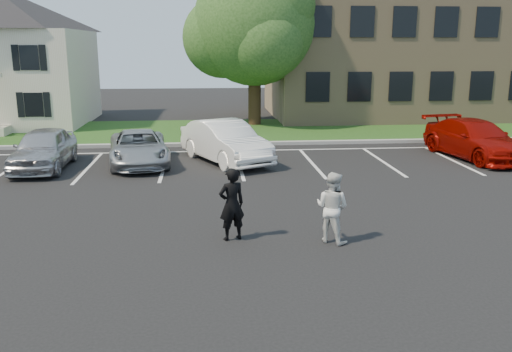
# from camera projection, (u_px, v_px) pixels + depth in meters

# --- Properties ---
(ground_plane) EXTENTS (90.00, 90.00, 0.00)m
(ground_plane) POSITION_uv_depth(u_px,v_px,m) (260.00, 237.00, 12.82)
(ground_plane) COLOR black
(ground_plane) RESTS_ON ground
(curb) EXTENTS (40.00, 0.30, 0.15)m
(curb) POSITION_uv_depth(u_px,v_px,m) (234.00, 144.00, 24.41)
(curb) COLOR gray
(curb) RESTS_ON ground
(grass_strip) EXTENTS (44.00, 8.00, 0.08)m
(grass_strip) POSITION_uv_depth(u_px,v_px,m) (230.00, 131.00, 28.29)
(grass_strip) COLOR #193E11
(grass_strip) RESTS_ON ground
(stall_lines) EXTENTS (34.00, 5.36, 0.01)m
(stall_lines) POSITION_uv_depth(u_px,v_px,m) (273.00, 158.00, 21.60)
(stall_lines) COLOR silver
(stall_lines) RESTS_ON ground
(office_building) EXTENTS (22.40, 10.40, 8.30)m
(office_building) POSITION_uv_depth(u_px,v_px,m) (445.00, 49.00, 34.35)
(office_building) COLOR tan
(office_building) RESTS_ON ground
(tree) EXTENTS (7.80, 7.20, 8.80)m
(tree) POSITION_uv_depth(u_px,v_px,m) (256.00, 27.00, 29.29)
(tree) COLOR black
(tree) RESTS_ON ground
(man_black_suit) EXTENTS (0.73, 0.60, 1.71)m
(man_black_suit) POSITION_uv_depth(u_px,v_px,m) (232.00, 204.00, 12.48)
(man_black_suit) COLOR black
(man_black_suit) RESTS_ON ground
(man_white_shirt) EXTENTS (1.02, 1.00, 1.65)m
(man_white_shirt) POSITION_uv_depth(u_px,v_px,m) (332.00, 207.00, 12.35)
(man_white_shirt) COLOR silver
(man_white_shirt) RESTS_ON ground
(car_silver_west) EXTENTS (1.81, 4.38, 1.48)m
(car_silver_west) POSITION_uv_depth(u_px,v_px,m) (43.00, 149.00, 19.71)
(car_silver_west) COLOR #B2B3B8
(car_silver_west) RESTS_ON ground
(car_silver_minivan) EXTENTS (2.77, 4.84, 1.27)m
(car_silver_minivan) POSITION_uv_depth(u_px,v_px,m) (139.00, 148.00, 20.43)
(car_silver_minivan) COLOR #A3A6AB
(car_silver_minivan) RESTS_ON ground
(car_white_sedan) EXTENTS (3.62, 5.08, 1.59)m
(car_white_sedan) POSITION_uv_depth(u_px,v_px,m) (225.00, 142.00, 20.81)
(car_white_sedan) COLOR white
(car_white_sedan) RESTS_ON ground
(car_red_compact) EXTENTS (2.94, 5.46, 1.50)m
(car_red_compact) POSITION_uv_depth(u_px,v_px,m) (475.00, 139.00, 21.59)
(car_red_compact) COLOR #8D0A03
(car_red_compact) RESTS_ON ground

